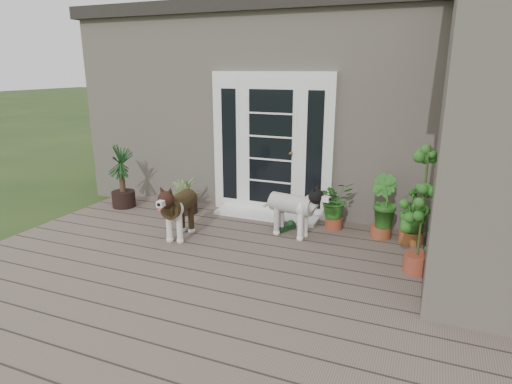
% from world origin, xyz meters
% --- Properties ---
extents(deck, '(6.20, 4.60, 0.12)m').
position_xyz_m(deck, '(0.00, 0.40, 0.06)').
color(deck, '#6B5B4C').
rests_on(deck, ground).
extents(house_main, '(7.40, 4.00, 3.10)m').
position_xyz_m(house_main, '(0.00, 4.65, 1.55)').
color(house_main, '#665E54').
rests_on(house_main, ground).
extents(roof_main, '(7.60, 4.20, 0.20)m').
position_xyz_m(roof_main, '(0.00, 4.65, 3.20)').
color(roof_main, '#2D2826').
rests_on(roof_main, house_main).
extents(door_unit, '(1.90, 0.14, 2.15)m').
position_xyz_m(door_unit, '(-0.20, 2.60, 1.19)').
color(door_unit, white).
rests_on(door_unit, deck).
extents(door_step, '(1.60, 0.40, 0.05)m').
position_xyz_m(door_step, '(-0.20, 2.40, 0.14)').
color(door_step, white).
rests_on(door_step, deck).
extents(brindle_dog, '(0.45, 0.86, 0.69)m').
position_xyz_m(brindle_dog, '(-0.97, 1.20, 0.46)').
color(brindle_dog, '#3E2D16').
rests_on(brindle_dog, deck).
extents(white_dog, '(0.84, 0.48, 0.66)m').
position_xyz_m(white_dog, '(0.39, 1.80, 0.45)').
color(white_dog, white).
rests_on(white_dog, deck).
extents(spider_plant, '(0.80, 0.80, 0.66)m').
position_xyz_m(spider_plant, '(-1.45, 2.11, 0.45)').
color(spider_plant, '#7E9F61').
rests_on(spider_plant, deck).
extents(yucca, '(0.80, 0.80, 1.02)m').
position_xyz_m(yucca, '(-2.55, 1.99, 0.63)').
color(yucca, black).
rests_on(yucca, deck).
extents(herb_a, '(0.68, 0.68, 0.62)m').
position_xyz_m(herb_a, '(0.86, 2.32, 0.43)').
color(herb_a, '#175319').
rests_on(herb_a, deck).
extents(herb_b, '(0.60, 0.60, 0.63)m').
position_xyz_m(herb_b, '(1.52, 2.22, 0.44)').
color(herb_b, '#1F4F16').
rests_on(herb_b, deck).
extents(herb_c, '(0.47, 0.47, 0.64)m').
position_xyz_m(herb_c, '(1.91, 2.16, 0.44)').
color(herb_c, '#185619').
rests_on(herb_c, deck).
extents(sapling, '(0.56, 0.56, 1.49)m').
position_xyz_m(sapling, '(2.01, 1.30, 0.86)').
color(sapling, '#29611B').
rests_on(sapling, deck).
extents(clog_left, '(0.24, 0.37, 0.10)m').
position_xyz_m(clog_left, '(0.09, 2.18, 0.17)').
color(clog_left, black).
rests_on(clog_left, deck).
extents(clog_right, '(0.28, 0.37, 0.10)m').
position_xyz_m(clog_right, '(0.26, 1.99, 0.17)').
color(clog_right, '#143217').
rests_on(clog_right, deck).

